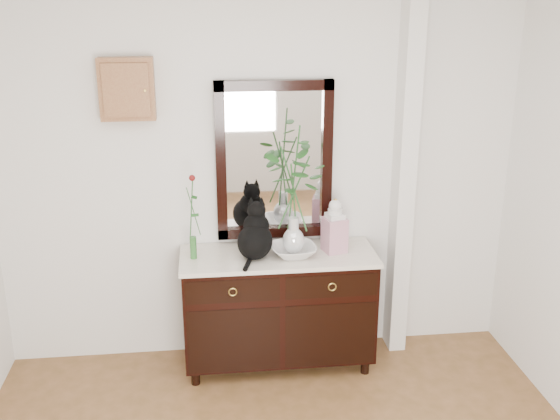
{
  "coord_description": "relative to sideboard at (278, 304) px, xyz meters",
  "views": [
    {
      "loc": [
        -0.37,
        -2.35,
        2.56
      ],
      "look_at": [
        0.1,
        1.63,
        1.2
      ],
      "focal_mm": 42.0,
      "sensor_mm": 36.0,
      "label": 1
    }
  ],
  "objects": [
    {
      "name": "sideboard",
      "position": [
        0.0,
        0.0,
        0.0
      ],
      "size": [
        1.33,
        0.52,
        0.82
      ],
      "color": "black",
      "rests_on": "ground"
    },
    {
      "name": "wall_back",
      "position": [
        -0.1,
        0.25,
        0.88
      ],
      "size": [
        3.6,
        0.04,
        2.7
      ],
      "primitive_type": "cube",
      "color": "silver",
      "rests_on": "ground"
    },
    {
      "name": "cat",
      "position": [
        -0.16,
        -0.03,
        0.57
      ],
      "size": [
        0.34,
        0.39,
        0.38
      ],
      "primitive_type": null,
      "rotation": [
        0.0,
        0.0,
        -0.26
      ],
      "color": "black",
      "rests_on": "sideboard"
    },
    {
      "name": "key_cabinet",
      "position": [
        -0.95,
        0.21,
        1.48
      ],
      "size": [
        0.35,
        0.1,
        0.4
      ],
      "primitive_type": "cube",
      "color": "brown",
      "rests_on": "wall_back"
    },
    {
      "name": "ginger_jar",
      "position": [
        0.39,
        0.01,
        0.57
      ],
      "size": [
        0.17,
        0.17,
        0.38
      ],
      "primitive_type": null,
      "rotation": [
        0.0,
        0.0,
        0.27
      ],
      "color": "white",
      "rests_on": "sideboard"
    },
    {
      "name": "pilaster",
      "position": [
        0.9,
        0.17,
        0.88
      ],
      "size": [
        0.12,
        0.2,
        2.7
      ],
      "primitive_type": "cube",
      "color": "silver",
      "rests_on": "ground"
    },
    {
      "name": "vase_branches",
      "position": [
        0.1,
        -0.04,
        0.84
      ],
      "size": [
        0.5,
        0.5,
        0.89
      ],
      "primitive_type": null,
      "rotation": [
        0.0,
        0.0,
        -0.2
      ],
      "color": "silver",
      "rests_on": "lotus_bowl"
    },
    {
      "name": "bud_vase_rose",
      "position": [
        -0.57,
        -0.01,
        0.67
      ],
      "size": [
        0.09,
        0.09,
        0.59
      ],
      "primitive_type": null,
      "rotation": [
        0.0,
        0.0,
        -0.22
      ],
      "color": "#2E6B2D",
      "rests_on": "sideboard"
    },
    {
      "name": "lotus_bowl",
      "position": [
        0.1,
        -0.04,
        0.41
      ],
      "size": [
        0.33,
        0.33,
        0.08
      ],
      "primitive_type": "imported",
      "rotation": [
        0.0,
        0.0,
        0.08
      ],
      "color": "silver",
      "rests_on": "sideboard"
    },
    {
      "name": "wall_mirror",
      "position": [
        -0.0,
        0.24,
        0.97
      ],
      "size": [
        0.8,
        0.06,
        1.1
      ],
      "color": "black",
      "rests_on": "wall_back"
    }
  ]
}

